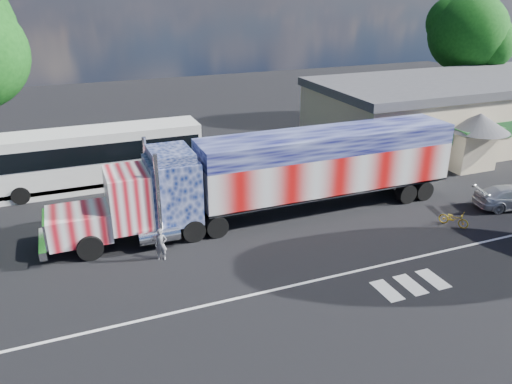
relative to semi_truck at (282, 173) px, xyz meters
name	(u,v)px	position (x,y,z in m)	size (l,w,h in m)	color
ground	(279,250)	(-1.78, -3.72, -2.48)	(100.00, 100.00, 0.00)	black
lane_markings	(351,283)	(-0.07, -7.49, -2.48)	(30.00, 2.67, 0.01)	silver
semi_truck	(282,173)	(0.00, 0.00, 0.00)	(22.62, 3.57, 4.82)	black
coach_bus	(99,157)	(-8.76, 8.25, -0.58)	(12.59, 2.93, 3.66)	silver
hall_building	(454,112)	(18.15, 7.13, 0.14)	(22.40, 12.80, 5.20)	beige
woman	(161,244)	(-7.19, -2.43, -1.71)	(0.56, 0.37, 1.54)	slate
bicycle	(454,219)	(7.92, -4.69, -2.07)	(0.54, 1.55, 0.82)	gold
tree_far_ne	(469,34)	(25.43, 14.43, 5.22)	(7.50, 7.15, 11.33)	black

